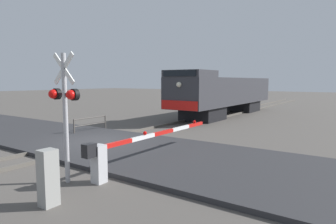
{
  "coord_description": "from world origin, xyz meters",
  "views": [
    {
      "loc": [
        10.81,
        -9.39,
        3.06
      ],
      "look_at": [
        1.01,
        4.62,
        1.25
      ],
      "focal_mm": 31.42,
      "sensor_mm": 36.0,
      "label": 1
    }
  ],
  "objects_px": {
    "crossing_signal": "(64,103)",
    "guard_railing": "(90,123)",
    "utility_cabinet": "(48,178)",
    "locomotive": "(225,93)",
    "crossing_gate": "(123,150)"
  },
  "relations": [
    {
      "from": "crossing_signal",
      "to": "guard_railing",
      "type": "xyz_separation_m",
      "value": [
        -6.05,
        6.04,
        -1.79
      ]
    },
    {
      "from": "crossing_signal",
      "to": "guard_railing",
      "type": "distance_m",
      "value": 8.73
    },
    {
      "from": "utility_cabinet",
      "to": "guard_railing",
      "type": "distance_m",
      "value": 10.22
    },
    {
      "from": "locomotive",
      "to": "crossing_gate",
      "type": "distance_m",
      "value": 17.86
    },
    {
      "from": "guard_railing",
      "to": "crossing_gate",
      "type": "bearing_deg",
      "value": -33.01
    },
    {
      "from": "utility_cabinet",
      "to": "guard_railing",
      "type": "relative_size",
      "value": 0.59
    },
    {
      "from": "locomotive",
      "to": "utility_cabinet",
      "type": "distance_m",
      "value": 20.72
    },
    {
      "from": "crossing_gate",
      "to": "guard_railing",
      "type": "xyz_separation_m",
      "value": [
        -6.87,
        4.46,
        -0.19
      ]
    },
    {
      "from": "utility_cabinet",
      "to": "guard_railing",
      "type": "xyz_separation_m",
      "value": [
        -7.12,
        7.34,
        -0.09
      ]
    },
    {
      "from": "locomotive",
      "to": "crossing_gate",
      "type": "xyz_separation_m",
      "value": [
        4.19,
        -17.32,
        -1.2
      ]
    },
    {
      "from": "crossing_gate",
      "to": "utility_cabinet",
      "type": "xyz_separation_m",
      "value": [
        0.25,
        -2.88,
        -0.1
      ]
    },
    {
      "from": "crossing_signal",
      "to": "crossing_gate",
      "type": "bearing_deg",
      "value": 62.58
    },
    {
      "from": "utility_cabinet",
      "to": "locomotive",
      "type": "bearing_deg",
      "value": 102.39
    },
    {
      "from": "crossing_gate",
      "to": "guard_railing",
      "type": "relative_size",
      "value": 2.89
    },
    {
      "from": "guard_railing",
      "to": "locomotive",
      "type": "bearing_deg",
      "value": 78.22
    }
  ]
}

